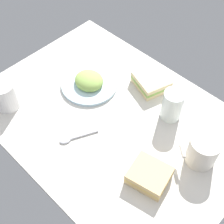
% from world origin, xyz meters
% --- Properties ---
extents(tabletop, '(0.90, 0.64, 0.02)m').
position_xyz_m(tabletop, '(0.00, 0.00, 0.01)').
color(tabletop, beige).
rests_on(tabletop, ground).
extents(plate_of_food, '(0.20, 0.20, 0.05)m').
position_xyz_m(plate_of_food, '(0.16, -0.05, 0.04)').
color(plate_of_food, silver).
rests_on(plate_of_food, tabletop).
extents(coffee_mug_black, '(0.10, 0.08, 0.10)m').
position_xyz_m(coffee_mug_black, '(0.29, 0.21, 0.07)').
color(coffee_mug_black, white).
rests_on(coffee_mug_black, tabletop).
extents(coffee_mug_milky, '(0.10, 0.11, 0.10)m').
position_xyz_m(coffee_mug_milky, '(-0.30, -0.07, 0.07)').
color(coffee_mug_milky, silver).
rests_on(coffee_mug_milky, tabletop).
extents(sandwich_main, '(0.13, 0.12, 0.04)m').
position_xyz_m(sandwich_main, '(-0.23, 0.09, 0.04)').
color(sandwich_main, '#DBB77A').
rests_on(sandwich_main, tabletop).
extents(sandwich_side, '(0.14, 0.13, 0.04)m').
position_xyz_m(sandwich_side, '(0.00, -0.20, 0.04)').
color(sandwich_side, beige).
rests_on(sandwich_side, tabletop).
extents(glass_of_milk, '(0.07, 0.07, 0.11)m').
position_xyz_m(glass_of_milk, '(-0.13, -0.14, 0.07)').
color(glass_of_milk, silver).
rests_on(glass_of_milk, tabletop).
extents(spoon, '(0.07, 0.12, 0.01)m').
position_xyz_m(spoon, '(0.03, 0.15, 0.02)').
color(spoon, silver).
rests_on(spoon, tabletop).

